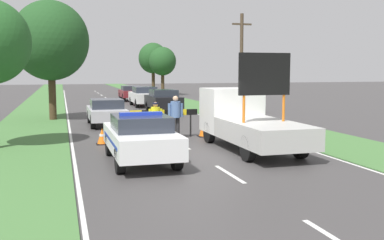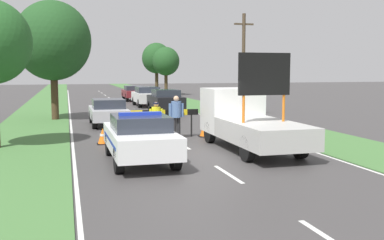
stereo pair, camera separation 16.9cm
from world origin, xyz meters
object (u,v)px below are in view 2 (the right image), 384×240
object	(u,v)px
traffic_cone_lane_edge	(148,137)
roadside_tree_mid_left	(157,58)
work_truck	(246,120)
road_barrier	(165,115)
police_car	(140,137)
traffic_cone_near_truck	(171,142)
traffic_cone_behind_barrier	(205,129)
queued_car_van_white	(147,96)
traffic_cone_near_police	(103,136)
police_officer	(156,118)
traffic_cone_centre_front	(118,132)
queued_car_wagon_maroon	(134,93)
pedestrian_civilian	(176,114)
queued_car_sedan_black	(166,100)
roadside_tree_mid_right	(53,41)
utility_pole	(243,64)
queued_car_sedan_silver	(108,111)
roadside_tree_near_right	(166,61)

from	to	relation	value
traffic_cone_lane_edge	roadside_tree_mid_left	world-z (taller)	roadside_tree_mid_left
work_truck	road_barrier	xyz separation A→B (m)	(-2.33, 3.27, -0.06)
police_car	traffic_cone_near_truck	size ratio (longest dim) A/B	6.71
traffic_cone_behind_barrier	queued_car_van_white	world-z (taller)	queued_car_van_white
traffic_cone_behind_barrier	road_barrier	bearing A→B (deg)	174.66
traffic_cone_near_truck	traffic_cone_lane_edge	distance (m)	1.42
work_truck	traffic_cone_near_police	xyz separation A→B (m)	(-5.02, 2.27, -0.74)
police_officer	traffic_cone_centre_front	size ratio (longest dim) A/B	3.14
work_truck	roadside_tree_mid_left	distance (m)	36.61
traffic_cone_centre_front	queued_car_van_white	xyz separation A→B (m)	(4.11, 16.38, 0.56)
traffic_cone_near_truck	queued_car_van_white	xyz separation A→B (m)	(2.64, 20.03, 0.47)
traffic_cone_centre_front	queued_car_wagon_maroon	world-z (taller)	queued_car_wagon_maroon
pedestrian_civilian	traffic_cone_near_truck	bearing A→B (deg)	-127.16
work_truck	police_officer	world-z (taller)	work_truck
pedestrian_civilian	queued_car_sedan_black	bearing A→B (deg)	59.59
police_car	roadside_tree_mid_right	bearing A→B (deg)	99.39
road_barrier	roadside_tree_mid_left	world-z (taller)	roadside_tree_mid_left
roadside_tree_mid_left	police_officer	bearing A→B (deg)	-101.18
traffic_cone_near_truck	utility_pole	world-z (taller)	utility_pole
roadside_tree_mid_right	traffic_cone_near_truck	bearing A→B (deg)	-70.40
traffic_cone_lane_edge	work_truck	bearing A→B (deg)	-20.50
work_truck	queued_car_sedan_black	size ratio (longest dim) A/B	1.47
queued_car_sedan_silver	utility_pole	bearing A→B (deg)	-169.63
queued_car_sedan_black	queued_car_wagon_maroon	world-z (taller)	queued_car_sedan_black
traffic_cone_near_police	traffic_cone_lane_edge	world-z (taller)	traffic_cone_lane_edge
police_car	traffic_cone_behind_barrier	xyz separation A→B (m)	(3.55, 4.62, -0.45)
traffic_cone_near_police	work_truck	bearing A→B (deg)	-24.32
queued_car_wagon_maroon	roadside_tree_mid_right	world-z (taller)	roadside_tree_mid_right
traffic_cone_near_truck	roadside_tree_mid_right	xyz separation A→B (m)	(-4.17, 11.72, 4.16)
work_truck	pedestrian_civilian	distance (m)	3.46
traffic_cone_lane_edge	roadside_tree_near_right	distance (m)	34.36
work_truck	roadside_tree_mid_right	distance (m)	14.07
queued_car_sedan_silver	roadside_tree_mid_right	size ratio (longest dim) A/B	0.60
traffic_cone_lane_edge	queued_car_sedan_black	bearing A→B (deg)	75.02
traffic_cone_behind_barrier	roadside_tree_mid_right	distance (m)	11.48
traffic_cone_near_police	queued_car_wagon_maroon	distance (m)	24.95
traffic_cone_centre_front	traffic_cone_lane_edge	distance (m)	2.51
traffic_cone_near_police	queued_car_sedan_silver	bearing A→B (deg)	82.82
pedestrian_civilian	police_car	bearing A→B (deg)	-137.26
police_car	traffic_cone_behind_barrier	bearing A→B (deg)	49.85
work_truck	roadside_tree_near_right	bearing A→B (deg)	-100.93
roadside_tree_mid_left	utility_pole	bearing A→B (deg)	-89.97
traffic_cone_behind_barrier	queued_car_van_white	bearing A→B (deg)	88.48
utility_pole	roadside_tree_mid_left	bearing A→B (deg)	90.03
traffic_cone_near_truck	roadside_tree_mid_left	world-z (taller)	roadside_tree_mid_left
road_barrier	police_officer	world-z (taller)	police_officer
traffic_cone_centre_front	queued_car_wagon_maroon	size ratio (longest dim) A/B	0.13
traffic_cone_centre_front	traffic_cone_lane_edge	world-z (taller)	traffic_cone_lane_edge
road_barrier	traffic_cone_near_police	xyz separation A→B (m)	(-2.69, -1.00, -0.67)
traffic_cone_near_police	queued_car_sedan_black	world-z (taller)	queued_car_sedan_black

